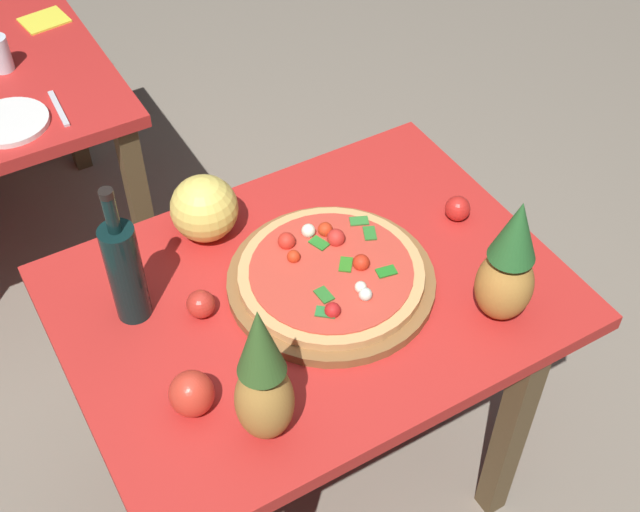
% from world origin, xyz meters
% --- Properties ---
extents(ground_plane, '(10.00, 10.00, 0.00)m').
position_xyz_m(ground_plane, '(0.00, 0.00, 0.00)').
color(ground_plane, gray).
extents(display_table, '(1.11, 0.82, 0.74)m').
position_xyz_m(display_table, '(0.00, 0.00, 0.64)').
color(display_table, brown).
rests_on(display_table, ground_plane).
extents(pizza_board, '(0.47, 0.47, 0.02)m').
position_xyz_m(pizza_board, '(0.05, -0.01, 0.75)').
color(pizza_board, brown).
rests_on(pizza_board, display_table).
extents(pizza, '(0.42, 0.42, 0.06)m').
position_xyz_m(pizza, '(0.05, -0.00, 0.78)').
color(pizza, tan).
rests_on(pizza, pizza_board).
extents(wine_bottle, '(0.08, 0.08, 0.36)m').
position_xyz_m(wine_bottle, '(-0.37, 0.14, 0.88)').
color(wine_bottle, black).
rests_on(wine_bottle, display_table).
extents(pineapple_left, '(0.13, 0.13, 0.33)m').
position_xyz_m(pineapple_left, '(0.33, -0.26, 0.89)').
color(pineapple_left, '#BC8138').
rests_on(pineapple_left, display_table).
extents(pineapple_right, '(0.11, 0.11, 0.36)m').
position_xyz_m(pineapple_right, '(-0.26, -0.27, 0.90)').
color(pineapple_right, '#B6813A').
rests_on(pineapple_right, display_table).
extents(melon, '(0.16, 0.16, 0.16)m').
position_xyz_m(melon, '(-0.12, 0.29, 0.82)').
color(melon, '#EDD45F').
rests_on(melon, display_table).
extents(bell_pepper, '(0.09, 0.09, 0.10)m').
position_xyz_m(bell_pepper, '(-0.36, -0.15, 0.79)').
color(bell_pepper, red).
rests_on(bell_pepper, display_table).
extents(tomato_near_board, '(0.06, 0.06, 0.06)m').
position_xyz_m(tomato_near_board, '(0.43, 0.03, 0.77)').
color(tomato_near_board, red).
rests_on(tomato_near_board, display_table).
extents(tomato_beside_pepper, '(0.06, 0.06, 0.06)m').
position_xyz_m(tomato_beside_pepper, '(-0.24, 0.07, 0.77)').
color(tomato_beside_pepper, red).
rests_on(tomato_beside_pepper, display_table).
extents(dinner_plate, '(0.22, 0.22, 0.02)m').
position_xyz_m(dinner_plate, '(-0.42, 0.96, 0.75)').
color(dinner_plate, white).
rests_on(dinner_plate, background_table).
extents(knife_utensil, '(0.02, 0.18, 0.01)m').
position_xyz_m(knife_utensil, '(-0.28, 0.96, 0.75)').
color(knife_utensil, silver).
rests_on(knife_utensil, background_table).
extents(napkin_folded, '(0.15, 0.14, 0.01)m').
position_xyz_m(napkin_folded, '(-0.17, 1.45, 0.74)').
color(napkin_folded, yellow).
rests_on(napkin_folded, background_table).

